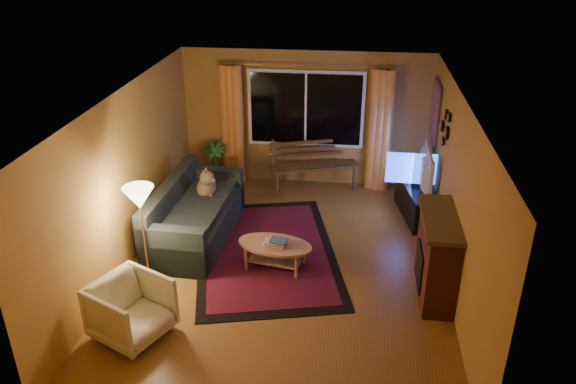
# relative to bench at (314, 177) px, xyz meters

# --- Properties ---
(floor) EXTENTS (4.50, 6.00, 0.02)m
(floor) POSITION_rel_bench_xyz_m (-0.19, -2.65, -0.25)
(floor) COLOR brown
(floor) RESTS_ON ground
(ceiling) EXTENTS (4.50, 6.00, 0.02)m
(ceiling) POSITION_rel_bench_xyz_m (-0.19, -2.65, 2.27)
(ceiling) COLOR white
(ceiling) RESTS_ON ground
(wall_back) EXTENTS (4.50, 0.02, 2.50)m
(wall_back) POSITION_rel_bench_xyz_m (-0.19, 0.36, 1.01)
(wall_back) COLOR #B38035
(wall_back) RESTS_ON ground
(wall_left) EXTENTS (0.02, 6.00, 2.50)m
(wall_left) POSITION_rel_bench_xyz_m (-2.45, -2.65, 1.01)
(wall_left) COLOR #B38035
(wall_left) RESTS_ON ground
(wall_right) EXTENTS (0.02, 6.00, 2.50)m
(wall_right) POSITION_rel_bench_xyz_m (2.07, -2.65, 1.01)
(wall_right) COLOR #B38035
(wall_right) RESTS_ON ground
(window) EXTENTS (2.00, 0.02, 1.30)m
(window) POSITION_rel_bench_xyz_m (-0.19, 0.30, 1.21)
(window) COLOR black
(window) RESTS_ON wall_back
(curtain_rod) EXTENTS (3.20, 0.03, 0.03)m
(curtain_rod) POSITION_rel_bench_xyz_m (-0.19, 0.25, 2.01)
(curtain_rod) COLOR #BF8C3F
(curtain_rod) RESTS_ON wall_back
(curtain_left) EXTENTS (0.36, 0.36, 2.24)m
(curtain_left) POSITION_rel_bench_xyz_m (-1.54, 0.23, 0.88)
(curtain_left) COLOR orange
(curtain_left) RESTS_ON ground
(curtain_right) EXTENTS (0.36, 0.36, 2.24)m
(curtain_right) POSITION_rel_bench_xyz_m (1.16, 0.23, 0.88)
(curtain_right) COLOR orange
(curtain_right) RESTS_ON ground
(bench) EXTENTS (1.67, 0.97, 0.48)m
(bench) POSITION_rel_bench_xyz_m (0.00, 0.00, 0.00)
(bench) COLOR #473117
(bench) RESTS_ON ground
(potted_plant) EXTENTS (0.60, 0.60, 0.85)m
(potted_plant) POSITION_rel_bench_xyz_m (-1.86, -0.05, 0.19)
(potted_plant) COLOR #235B1E
(potted_plant) RESTS_ON ground
(sofa) EXTENTS (1.08, 2.33, 0.93)m
(sofa) POSITION_rel_bench_xyz_m (-1.68, -1.99, 0.22)
(sofa) COLOR black
(sofa) RESTS_ON ground
(dog) EXTENTS (0.31, 0.42, 0.44)m
(dog) POSITION_rel_bench_xyz_m (-1.63, -1.47, 0.44)
(dog) COLOR olive
(dog) RESTS_ON sofa
(armchair) EXTENTS (1.01, 1.04, 0.81)m
(armchair) POSITION_rel_bench_xyz_m (-1.82, -4.36, 0.17)
(armchair) COLOR beige
(armchair) RESTS_ON ground
(floor_lamp) EXTENTS (0.31, 0.31, 1.50)m
(floor_lamp) POSITION_rel_bench_xyz_m (-1.97, -3.36, 0.51)
(floor_lamp) COLOR #BF8C3F
(floor_lamp) RESTS_ON ground
(rug) EXTENTS (2.72, 3.59, 0.02)m
(rug) POSITION_rel_bench_xyz_m (-0.53, -2.30, -0.23)
(rug) COLOR #780404
(rug) RESTS_ON ground
(coffee_table) EXTENTS (1.25, 1.25, 0.39)m
(coffee_table) POSITION_rel_bench_xyz_m (-0.34, -2.69, -0.04)
(coffee_table) COLOR tan
(coffee_table) RESTS_ON ground
(tv_console) EXTENTS (0.67, 1.36, 0.54)m
(tv_console) POSITION_rel_bench_xyz_m (1.81, -0.86, 0.03)
(tv_console) COLOR black
(tv_console) RESTS_ON ground
(television) EXTENTS (0.18, 1.16, 0.66)m
(television) POSITION_rel_bench_xyz_m (1.81, -0.86, 0.63)
(television) COLOR black
(television) RESTS_ON tv_console
(fireplace) EXTENTS (0.40, 1.20, 1.10)m
(fireplace) POSITION_rel_bench_xyz_m (1.86, -3.05, 0.31)
(fireplace) COLOR maroon
(fireplace) RESTS_ON ground
(mirror_cluster) EXTENTS (0.06, 0.60, 0.56)m
(mirror_cluster) POSITION_rel_bench_xyz_m (2.02, -1.35, 1.56)
(mirror_cluster) COLOR black
(mirror_cluster) RESTS_ON wall_right
(painting) EXTENTS (0.04, 0.76, 0.96)m
(painting) POSITION_rel_bench_xyz_m (2.03, -0.20, 1.41)
(painting) COLOR #E45412
(painting) RESTS_ON wall_right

